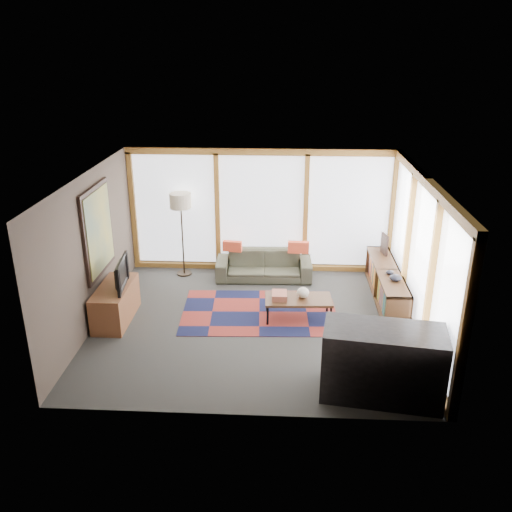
# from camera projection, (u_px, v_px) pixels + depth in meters

# --- Properties ---
(ground) EXTENTS (5.50, 5.50, 0.00)m
(ground) POSITION_uv_depth(u_px,v_px,m) (255.00, 323.00, 9.43)
(ground) COLOR #2A2A28
(ground) RESTS_ON ground
(room_envelope) EXTENTS (5.52, 5.02, 2.62)m
(room_envelope) POSITION_uv_depth(u_px,v_px,m) (285.00, 229.00, 9.36)
(room_envelope) COLOR #483B33
(room_envelope) RESTS_ON ground
(rug) EXTENTS (2.84, 1.90, 0.01)m
(rug) POSITION_uv_depth(u_px,v_px,m) (259.00, 312.00, 9.81)
(rug) COLOR maroon
(rug) RESTS_ON ground
(sofa) EXTENTS (1.97, 0.82, 0.57)m
(sofa) POSITION_uv_depth(u_px,v_px,m) (264.00, 265.00, 11.13)
(sofa) COLOR #363627
(sofa) RESTS_ON ground
(pillow_left) EXTENTS (0.40, 0.17, 0.21)m
(pillow_left) POSITION_uv_depth(u_px,v_px,m) (232.00, 246.00, 11.06)
(pillow_left) COLOR #D34729
(pillow_left) RESTS_ON sofa
(pillow_right) EXTENTS (0.43, 0.16, 0.24)m
(pillow_right) POSITION_uv_depth(u_px,v_px,m) (298.00, 247.00, 10.97)
(pillow_right) COLOR #D34729
(pillow_right) RESTS_ON sofa
(floor_lamp) EXTENTS (0.44, 0.44, 1.76)m
(floor_lamp) POSITION_uv_depth(u_px,v_px,m) (182.00, 235.00, 11.10)
(floor_lamp) COLOR black
(floor_lamp) RESTS_ON ground
(coffee_table) EXTENTS (1.19, 0.64, 0.39)m
(coffee_table) POSITION_uv_depth(u_px,v_px,m) (298.00, 308.00, 9.53)
(coffee_table) COLOR black
(coffee_table) RESTS_ON ground
(book_stack) EXTENTS (0.26, 0.33, 0.11)m
(book_stack) POSITION_uv_depth(u_px,v_px,m) (279.00, 296.00, 9.44)
(book_stack) COLOR brown
(book_stack) RESTS_ON coffee_table
(vase) EXTENTS (0.25, 0.25, 0.19)m
(vase) POSITION_uv_depth(u_px,v_px,m) (303.00, 293.00, 9.46)
(vase) COLOR beige
(vase) RESTS_ON coffee_table
(bookshelf) EXTENTS (0.44, 2.44, 0.61)m
(bookshelf) POSITION_uv_depth(u_px,v_px,m) (386.00, 284.00, 10.21)
(bookshelf) COLOR black
(bookshelf) RESTS_ON ground
(bowl_a) EXTENTS (0.25, 0.25, 0.11)m
(bowl_a) POSITION_uv_depth(u_px,v_px,m) (396.00, 278.00, 9.60)
(bowl_a) COLOR black
(bowl_a) RESTS_ON bookshelf
(bowl_b) EXTENTS (0.17, 0.17, 0.07)m
(bowl_b) POSITION_uv_depth(u_px,v_px,m) (390.00, 272.00, 9.87)
(bowl_b) COLOR black
(bowl_b) RESTS_ON bookshelf
(shelf_picture) EXTENTS (0.10, 0.31, 0.41)m
(shelf_picture) POSITION_uv_depth(u_px,v_px,m) (384.00, 244.00, 10.77)
(shelf_picture) COLOR black
(shelf_picture) RESTS_ON bookshelf
(tv_console) EXTENTS (0.53, 1.27, 0.64)m
(tv_console) POSITION_uv_depth(u_px,v_px,m) (115.00, 303.00, 9.43)
(tv_console) COLOR brown
(tv_console) RESTS_ON ground
(television) EXTENTS (0.20, 0.88, 0.51)m
(television) POSITION_uv_depth(u_px,v_px,m) (117.00, 274.00, 9.21)
(television) COLOR black
(television) RESTS_ON tv_console
(bar_counter) EXTENTS (1.70, 0.97, 1.02)m
(bar_counter) POSITION_uv_depth(u_px,v_px,m) (383.00, 363.00, 7.33)
(bar_counter) COLOR black
(bar_counter) RESTS_ON ground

